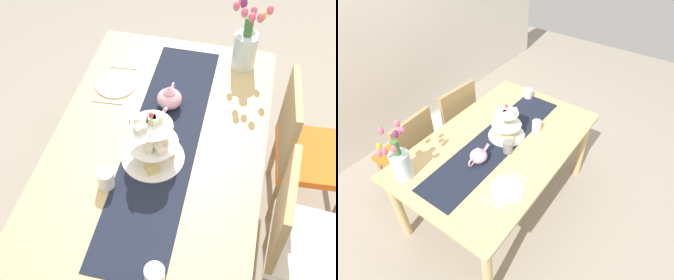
% 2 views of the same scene
% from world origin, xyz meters
% --- Properties ---
extents(ground_plane, '(8.00, 8.00, 0.00)m').
position_xyz_m(ground_plane, '(0.00, 0.00, 0.00)').
color(ground_plane, gray).
extents(room_wall_rear, '(6.00, 0.08, 2.60)m').
position_xyz_m(room_wall_rear, '(0.00, 1.62, 1.30)').
color(room_wall_rear, silver).
rests_on(room_wall_rear, ground_plane).
extents(dining_table, '(1.64, 1.04, 0.75)m').
position_xyz_m(dining_table, '(0.00, 0.00, 0.65)').
color(dining_table, tan).
rests_on(dining_table, ground_plane).
extents(chair_left, '(0.45, 0.45, 0.91)m').
position_xyz_m(chair_left, '(-0.34, 0.75, 0.50)').
color(chair_left, '#9C8254').
rests_on(chair_left, ground_plane).
extents(chair_right, '(0.45, 0.45, 0.91)m').
position_xyz_m(chair_right, '(0.23, 0.75, 0.50)').
color(chair_right, '#9C8254').
rests_on(chair_right, ground_plane).
extents(table_runner, '(1.46, 0.34, 0.00)m').
position_xyz_m(table_runner, '(0.00, 0.03, 0.75)').
color(table_runner, black).
rests_on(table_runner, dining_table).
extents(tiered_cake_stand, '(0.30, 0.30, 0.30)m').
position_xyz_m(tiered_cake_stand, '(0.11, 0.00, 0.85)').
color(tiered_cake_stand, beige).
rests_on(tiered_cake_stand, table_runner).
extents(teapot, '(0.24, 0.13, 0.14)m').
position_xyz_m(teapot, '(-0.25, 0.00, 0.81)').
color(teapot, '#E5A8BC').
rests_on(teapot, table_runner).
extents(tulip_vase, '(0.23, 0.21, 0.43)m').
position_xyz_m(tulip_vase, '(-0.66, 0.34, 0.90)').
color(tulip_vase, silver).
rests_on(tulip_vase, dining_table).
extents(cream_jug, '(0.08, 0.08, 0.08)m').
position_xyz_m(cream_jug, '(0.69, 0.15, 0.79)').
color(cream_jug, white).
rests_on(cream_jug, dining_table).
extents(dinner_plate_left, '(0.23, 0.23, 0.01)m').
position_xyz_m(dinner_plate_left, '(-0.35, -0.32, 0.75)').
color(dinner_plate_left, white).
rests_on(dinner_plate_left, dining_table).
extents(fork_left, '(0.03, 0.15, 0.01)m').
position_xyz_m(fork_left, '(-0.49, -0.32, 0.75)').
color(fork_left, silver).
rests_on(fork_left, dining_table).
extents(knife_left, '(0.03, 0.17, 0.01)m').
position_xyz_m(knife_left, '(-0.20, -0.32, 0.75)').
color(knife_left, silver).
rests_on(knife_left, dining_table).
extents(mug_grey, '(0.08, 0.08, 0.09)m').
position_xyz_m(mug_grey, '(-0.04, -0.12, 0.80)').
color(mug_grey, slate).
rests_on(mug_grey, table_runner).
extents(mug_white_text, '(0.08, 0.08, 0.09)m').
position_xyz_m(mug_white_text, '(0.31, -0.16, 0.80)').
color(mug_white_text, white).
rests_on(mug_white_text, dining_table).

